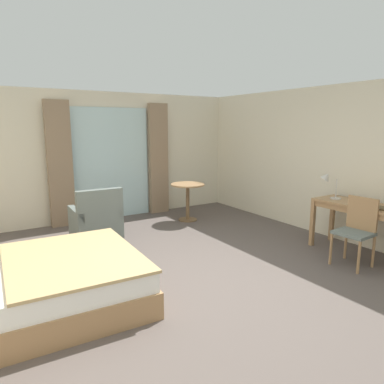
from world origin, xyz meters
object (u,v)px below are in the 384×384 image
writing_desk (366,211)px  closed_book (377,207)px  desk_chair (357,227)px  armchair_by_window (96,221)px  desk_lamp (328,180)px  round_cafe_table (188,193)px  bed (34,285)px

writing_desk → closed_book: bearing=-114.5°
desk_chair → armchair_by_window: desk_chair is taller
desk_lamp → round_cafe_table: 2.68m
desk_lamp → armchair_by_window: (-2.96, 2.05, -0.68)m
armchair_by_window → desk_chair: bearing=-46.1°
writing_desk → desk_lamp: desk_lamp is taller
desk_chair → closed_book: bearing=-13.3°
armchair_by_window → round_cafe_table: (1.94, 0.37, 0.19)m
writing_desk → desk_chair: bearing=-162.7°
desk_chair → closed_book: (0.31, -0.07, 0.25)m
round_cafe_table → bed: bearing=-145.8°
desk_chair → armchair_by_window: size_ratio=1.01×
bed → round_cafe_table: size_ratio=2.86×
desk_lamp → bed: bearing=176.0°
bed → desk_chair: 3.98m
armchair_by_window → round_cafe_table: bearing=10.9°
desk_chair → armchair_by_window: bearing=133.9°
writing_desk → round_cafe_table: bearing=110.2°
bed → writing_desk: bearing=-11.8°
closed_book → armchair_by_window: armchair_by_window is taller
writing_desk → desk_chair: desk_chair is taller
desk_chair → closed_book: size_ratio=3.02×
bed → writing_desk: bed is taller
closed_book → armchair_by_window: 4.12m
bed → closed_book: bed is taller
writing_desk → round_cafe_table: size_ratio=2.01×
armchair_by_window → closed_book: bearing=-43.7°
closed_book → desk_lamp: bearing=83.0°
desk_lamp → closed_book: (0.00, -0.79, -0.27)m
closed_book → round_cafe_table: size_ratio=0.41×
desk_lamp → round_cafe_table: desk_lamp is taller
writing_desk → armchair_by_window: bearing=139.1°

